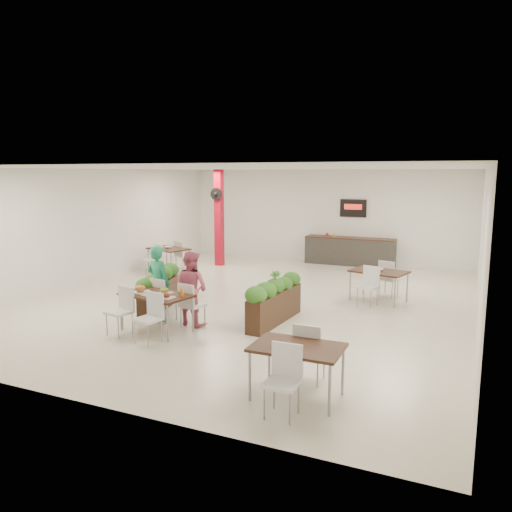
# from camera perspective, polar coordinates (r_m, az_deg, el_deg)

# --- Properties ---
(ground) EXTENTS (12.00, 12.00, 0.00)m
(ground) POSITION_cam_1_polar(r_m,az_deg,el_deg) (12.30, -0.17, -5.06)
(ground) COLOR beige
(ground) RESTS_ON ground
(room_shell) EXTENTS (10.10, 12.10, 3.22)m
(room_shell) POSITION_cam_1_polar(r_m,az_deg,el_deg) (11.95, -0.17, 4.29)
(room_shell) COLOR white
(room_shell) RESTS_ON ground
(red_column) EXTENTS (0.40, 0.41, 3.20)m
(red_column) POSITION_cam_1_polar(r_m,az_deg,el_deg) (16.70, -4.26, 4.50)
(red_column) COLOR #AA0B20
(red_column) RESTS_ON ground
(service_counter) EXTENTS (3.00, 0.64, 2.20)m
(service_counter) POSITION_cam_1_polar(r_m,az_deg,el_deg) (17.16, 10.66, 0.63)
(service_counter) COLOR #292724
(service_counter) RESTS_ON ground
(main_table) EXTENTS (1.53, 1.83, 0.92)m
(main_table) POSITION_cam_1_polar(r_m,az_deg,el_deg) (10.01, -11.36, -4.90)
(main_table) COLOR black
(main_table) RESTS_ON ground
(diner_man) EXTENTS (0.65, 0.49, 1.60)m
(diner_man) POSITION_cam_1_polar(r_m,az_deg,el_deg) (10.71, -11.08, -3.05)
(diner_man) COLOR #22956A
(diner_man) RESTS_ON ground
(diner_woman) EXTENTS (0.85, 0.72, 1.54)m
(diner_woman) POSITION_cam_1_polar(r_m,az_deg,el_deg) (10.29, -7.41, -3.65)
(diner_woman) COLOR #CF5C79
(diner_woman) RESTS_ON ground
(planter_left) EXTENTS (0.82, 1.95, 1.05)m
(planter_left) POSITION_cam_1_polar(r_m,az_deg,el_deg) (11.54, -11.05, -3.57)
(planter_left) COLOR black
(planter_left) RESTS_ON ground
(planter_right) EXTENTS (0.51, 2.10, 1.10)m
(planter_right) POSITION_cam_1_polar(r_m,az_deg,el_deg) (10.38, 2.17, -4.90)
(planter_right) COLOR black
(planter_right) RESTS_ON ground
(side_table_a) EXTENTS (1.46, 1.67, 0.92)m
(side_table_a) POSITION_cam_1_polar(r_m,az_deg,el_deg) (15.93, -9.97, 0.49)
(side_table_a) COLOR black
(side_table_a) RESTS_ON ground
(side_table_b) EXTENTS (1.45, 1.67, 0.92)m
(side_table_b) POSITION_cam_1_polar(r_m,az_deg,el_deg) (12.46, 13.87, -2.15)
(side_table_b) COLOR black
(side_table_b) RESTS_ON ground
(side_table_c) EXTENTS (1.24, 1.62, 0.92)m
(side_table_c) POSITION_cam_1_polar(r_m,az_deg,el_deg) (7.00, 4.74, -11.15)
(side_table_c) COLOR black
(side_table_c) RESTS_ON ground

